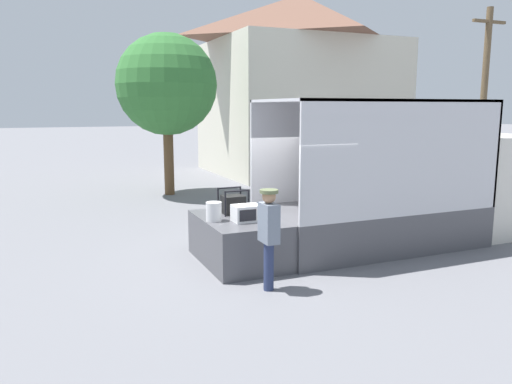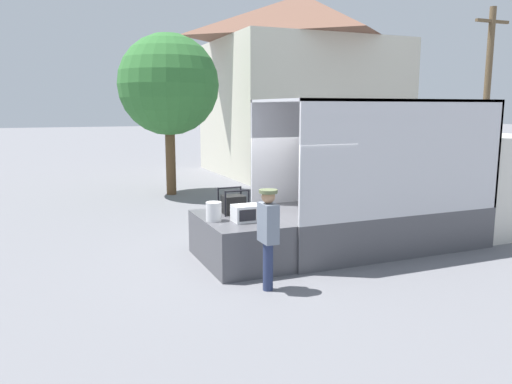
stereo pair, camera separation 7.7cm
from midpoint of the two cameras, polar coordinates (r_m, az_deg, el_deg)
name	(u,v)px [view 1 (the left image)]	position (r m, az deg, el deg)	size (l,w,h in m)	color
ground_plane	(272,257)	(10.84, 1.66, -7.48)	(160.00, 160.00, 0.00)	slate
box_truck	(430,197)	(12.92, 19.12, -0.53)	(7.28, 2.47, 3.36)	silver
tailgate_deck	(239,240)	(10.43, -2.17, -5.48)	(1.53, 2.34, 0.94)	#4C4C51
microwave	(246,213)	(9.96, -1.32, -2.43)	(0.54, 0.43, 0.33)	white
portable_generator	(234,204)	(10.69, -2.75, -1.38)	(0.55, 0.51, 0.54)	black
orange_bucket	(214,212)	(10.02, -5.07, -2.24)	(0.32, 0.32, 0.38)	silver
worker_person	(269,229)	(8.67, 1.22, -4.20)	(0.32, 0.44, 1.80)	navy
house_backdrop	(299,84)	(25.31, 4.86, 12.24)	(8.77, 7.62, 8.57)	beige
utility_pole	(484,92)	(24.37, 24.53, 10.36)	(1.80, 0.28, 7.43)	brown
street_tree	(167,85)	(18.61, -10.30, 11.94)	(3.63, 3.63, 5.82)	brown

